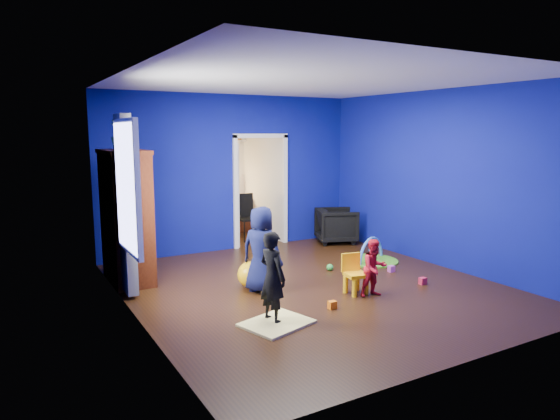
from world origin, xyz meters
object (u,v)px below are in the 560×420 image
toddler_red (374,268)px  folding_chair (248,218)px  vase (127,144)px  crt_tv (129,214)px  child_navy (261,249)px  child_black (272,277)px  hopper_ball (250,275)px  study_desk (229,215)px  armchair (337,225)px  kid_chair (356,276)px  play_mat (371,261)px  tv_armoire (126,216)px

toddler_red → folding_chair: size_ratio=0.86×
vase → crt_tv: vase is taller
toddler_red → child_navy: bearing=148.4°
toddler_red → vase: bearing=148.0°
child_black → toddler_red: (1.65, 0.14, -0.15)m
vase → hopper_ball: size_ratio=0.49×
child_navy → vase: vase is taller
crt_tv → study_desk: crt_tv is taller
armchair → toddler_red: size_ratio=0.97×
crt_tv → kid_chair: (2.54, -2.17, -0.77)m
child_navy → study_desk: (1.33, 4.09, -0.23)m
kid_chair → play_mat: size_ratio=0.54×
folding_chair → hopper_ball: bearing=-115.5°
tv_armoire → hopper_ball: bearing=-39.7°
child_black → vase: vase is taller
vase → folding_chair: bearing=35.2°
tv_armoire → play_mat: (3.90, -0.93, -0.97)m
child_black → play_mat: 3.27m
kid_chair → folding_chair: size_ratio=0.54×
crt_tv → kid_chair: crt_tv is taller
child_navy → folding_chair: bearing=-59.2°
armchair → folding_chair: 1.82m
hopper_ball → play_mat: hopper_ball is taller
study_desk → play_mat: bearing=-73.3°
toddler_red → study_desk: size_ratio=0.90×
toddler_red → tv_armoire: bearing=144.2°
tv_armoire → crt_tv: 0.06m
crt_tv → kid_chair: 3.43m
armchair → child_black: size_ratio=0.71×
toddler_red → crt_tv: size_ratio=1.13×
armchair → crt_tv: bearing=120.0°
armchair → study_desk: size_ratio=0.87×
armchair → study_desk: (-1.44, 2.06, 0.03)m
tv_armoire → crt_tv: bearing=0.0°
armchair → play_mat: (-0.37, -1.51, -0.34)m
play_mat → child_black: bearing=-150.6°
play_mat → hopper_ball: bearing=-173.7°
study_desk → folding_chair: folding_chair is taller
crt_tv → play_mat: 4.09m
armchair → child_black: (-3.18, -3.10, 0.19)m
armchair → vase: vase is taller
toddler_red → vase: size_ratio=4.27×
study_desk → hopper_ball: bearing=-109.7°
play_mat → study_desk: (-1.08, 3.57, 0.36)m
folding_chair → toddler_red: bearing=-91.2°
child_black → study_desk: bearing=-29.9°
child_black → tv_armoire: size_ratio=0.55×
child_navy → study_desk: 4.31m
tv_armoire → study_desk: 3.91m
tv_armoire → kid_chair: size_ratio=3.92×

